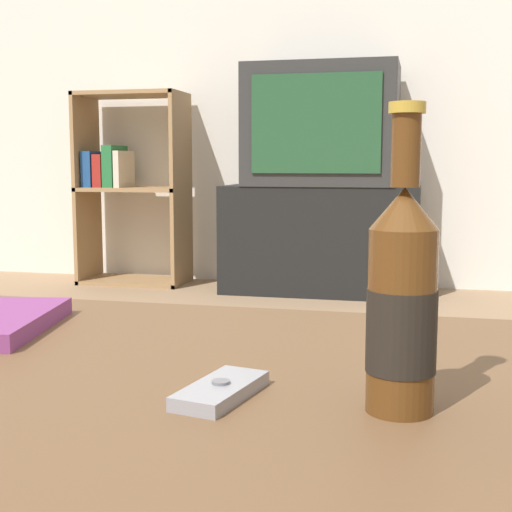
{
  "coord_description": "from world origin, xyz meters",
  "views": [
    {
      "loc": [
        0.28,
        -0.67,
        0.63
      ],
      "look_at": [
        0.06,
        0.27,
        0.5
      ],
      "focal_mm": 50.0,
      "sensor_mm": 36.0,
      "label": 1
    }
  ],
  "objects_px": {
    "beer_bottle": "(402,302)",
    "bookshelf": "(127,184)",
    "tv_stand": "(320,239)",
    "cell_phone": "(221,390)",
    "television": "(322,126)"
  },
  "relations": [
    {
      "from": "tv_stand",
      "to": "cell_phone",
      "type": "bearing_deg",
      "value": -83.9
    },
    {
      "from": "television",
      "to": "beer_bottle",
      "type": "relative_size",
      "value": 2.56
    },
    {
      "from": "bookshelf",
      "to": "cell_phone",
      "type": "height_order",
      "value": "bookshelf"
    },
    {
      "from": "beer_bottle",
      "to": "cell_phone",
      "type": "xyz_separation_m",
      "value": [
        -0.17,
        -0.0,
        -0.1
      ]
    },
    {
      "from": "tv_stand",
      "to": "beer_bottle",
      "type": "distance_m",
      "value": 2.83
    },
    {
      "from": "television",
      "to": "beer_bottle",
      "type": "bearing_deg",
      "value": -80.43
    },
    {
      "from": "tv_stand",
      "to": "bookshelf",
      "type": "relative_size",
      "value": 0.95
    },
    {
      "from": "beer_bottle",
      "to": "bookshelf",
      "type": "bearing_deg",
      "value": 117.84
    },
    {
      "from": "television",
      "to": "bookshelf",
      "type": "height_order",
      "value": "television"
    },
    {
      "from": "television",
      "to": "beer_bottle",
      "type": "height_order",
      "value": "television"
    },
    {
      "from": "tv_stand",
      "to": "bookshelf",
      "type": "xyz_separation_m",
      "value": [
        -1.03,
        0.05,
        0.26
      ]
    },
    {
      "from": "television",
      "to": "cell_phone",
      "type": "distance_m",
      "value": 2.82
    },
    {
      "from": "tv_stand",
      "to": "beer_bottle",
      "type": "relative_size",
      "value": 3.35
    },
    {
      "from": "tv_stand",
      "to": "beer_bottle",
      "type": "height_order",
      "value": "beer_bottle"
    },
    {
      "from": "bookshelf",
      "to": "television",
      "type": "bearing_deg",
      "value": -3.13
    }
  ]
}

